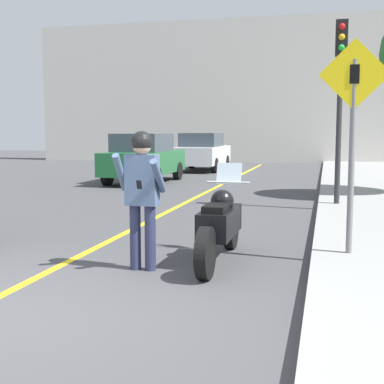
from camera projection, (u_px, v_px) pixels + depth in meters
name	position (u px, v px, depth m)	size (l,w,h in m)	color
ground_plane	(16.00, 322.00, 4.95)	(80.00, 80.00, 0.00)	#424244
road_center_line	(155.00, 218.00, 10.88)	(0.12, 36.00, 0.01)	yellow
building_backdrop	(277.00, 91.00, 29.55)	(28.00, 1.20, 7.93)	beige
motorcycle	(220.00, 225.00, 7.18)	(0.62, 2.38, 1.30)	black
person_biker	(142.00, 185.00, 6.70)	(0.59, 0.48, 1.76)	#282D4C
crossing_sign	(353.00, 126.00, 6.91)	(0.91, 0.08, 2.78)	slate
traffic_light	(340.00, 78.00, 11.63)	(0.26, 0.30, 3.99)	#2D2D30
parked_car_green	(144.00, 158.00, 18.37)	(1.88, 4.20, 1.68)	black
parked_car_white	(202.00, 152.00, 23.94)	(1.88, 4.20, 1.68)	black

